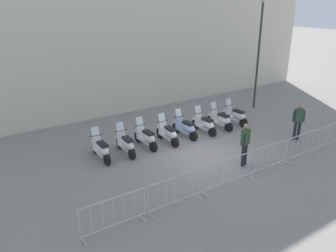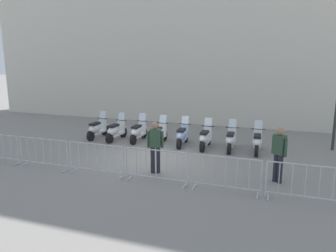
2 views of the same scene
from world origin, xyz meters
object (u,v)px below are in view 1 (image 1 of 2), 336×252
(barrier_segment_4, at_px, (303,146))
(barrier_segment_5, at_px, (333,135))
(barrier_segment_1, at_px, (176,192))
(motorcycle_0, at_px, (101,149))
(street_lamp, at_px, (259,45))
(motorcycle_7, at_px, (236,116))
(officer_near_row_end, at_px, (245,142))
(motorcycle_1, at_px, (126,144))
(motorcycle_6, at_px, (221,120))
(motorcycle_2, at_px, (146,138))
(barrier_segment_0, at_px, (114,215))
(barrier_segment_3, at_px, (268,159))
(motorcycle_4, at_px, (186,128))
(officer_mid_plaza, at_px, (298,120))
(barrier_segment_2, at_px, (226,174))
(motorcycle_5, at_px, (205,124))
(motorcycle_3, at_px, (168,133))

(barrier_segment_4, distance_m, barrier_segment_5, 2.10)
(barrier_segment_1, bearing_deg, motorcycle_0, 96.63)
(barrier_segment_4, xyz_separation_m, street_lamp, (3.60, 5.84, 3.15))
(motorcycle_7, distance_m, officer_near_row_end, 4.70)
(motorcycle_1, bearing_deg, motorcycle_6, -0.05)
(motorcycle_2, bearing_deg, motorcycle_7, -1.19)
(motorcycle_0, height_order, barrier_segment_0, motorcycle_0)
(motorcycle_7, relative_size, barrier_segment_4, 0.85)
(street_lamp, bearing_deg, barrier_segment_3, -134.45)
(barrier_segment_4, relative_size, officer_near_row_end, 1.17)
(motorcycle_2, xyz_separation_m, barrier_segment_3, (2.58, -4.47, 0.07))
(barrier_segment_3, bearing_deg, motorcycle_1, 130.13)
(motorcycle_1, distance_m, motorcycle_4, 3.19)
(motorcycle_2, xyz_separation_m, street_lamp, (8.29, 1.34, 3.22))
(barrier_segment_1, bearing_deg, barrier_segment_3, -0.70)
(motorcycle_7, relative_size, barrier_segment_1, 0.85)
(officer_mid_plaza, bearing_deg, barrier_segment_1, -171.05)
(motorcycle_6, distance_m, barrier_segment_2, 5.71)
(barrier_segment_5, bearing_deg, barrier_segment_4, 179.30)
(barrier_segment_0, relative_size, barrier_segment_3, 1.00)
(barrier_segment_4, bearing_deg, motorcycle_5, 109.20)
(motorcycle_0, xyz_separation_m, officer_mid_plaza, (8.23, -3.18, 0.53))
(barrier_segment_1, bearing_deg, barrier_segment_0, 179.30)
(motorcycle_2, xyz_separation_m, barrier_segment_2, (0.48, -4.45, 0.07))
(barrier_segment_0, bearing_deg, barrier_segment_5, -0.70)
(officer_near_row_end, bearing_deg, officer_mid_plaza, 6.19)
(motorcycle_2, distance_m, officer_mid_plaza, 6.91)
(motorcycle_5, bearing_deg, barrier_segment_4, -70.80)
(motorcycle_4, xyz_separation_m, motorcycle_5, (1.06, -0.14, 0.00))
(motorcycle_3, relative_size, barrier_segment_3, 0.86)
(motorcycle_5, bearing_deg, barrier_segment_2, -122.24)
(barrier_segment_0, height_order, barrier_segment_5, same)
(motorcycle_2, height_order, officer_near_row_end, officer_near_row_end)
(motorcycle_7, distance_m, barrier_segment_4, 4.43)
(motorcycle_3, distance_m, barrier_segment_3, 4.59)
(motorcycle_2, distance_m, barrier_segment_0, 5.76)
(motorcycle_4, bearing_deg, officer_mid_plaza, -38.54)
(barrier_segment_0, bearing_deg, motorcycle_6, 28.11)
(motorcycle_5, bearing_deg, motorcycle_7, 1.77)
(barrier_segment_0, relative_size, barrier_segment_2, 1.00)
(motorcycle_7, height_order, barrier_segment_4, motorcycle_7)
(motorcycle_1, height_order, motorcycle_7, same)
(motorcycle_7, height_order, officer_near_row_end, officer_near_row_end)
(motorcycle_2, distance_m, barrier_segment_4, 6.50)
(motorcycle_1, height_order, motorcycle_3, same)
(street_lamp, distance_m, officer_mid_plaza, 5.72)
(barrier_segment_0, bearing_deg, motorcycle_3, 41.69)
(motorcycle_4, xyz_separation_m, officer_mid_plaza, (3.98, -3.17, 0.53))
(barrier_segment_1, bearing_deg, barrier_segment_5, -0.70)
(motorcycle_0, xyz_separation_m, motorcycle_1, (1.06, -0.12, 0.00))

